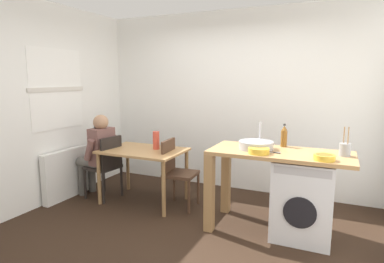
# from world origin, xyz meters

# --- Properties ---
(ground_plane) EXTENTS (5.46, 5.46, 0.00)m
(ground_plane) POSITION_xyz_m (0.00, 0.00, 0.00)
(ground_plane) COLOR black
(wall_back) EXTENTS (4.60, 0.10, 2.70)m
(wall_back) POSITION_xyz_m (0.00, 1.75, 1.35)
(wall_back) COLOR white
(wall_back) RESTS_ON ground_plane
(wall_window_side) EXTENTS (0.12, 3.80, 2.70)m
(wall_window_side) POSITION_xyz_m (-2.15, 0.00, 1.35)
(wall_window_side) COLOR white
(wall_window_side) RESTS_ON ground_plane
(radiator) EXTENTS (0.10, 0.80, 0.70)m
(radiator) POSITION_xyz_m (-2.02, 0.30, 0.35)
(radiator) COLOR white
(radiator) RESTS_ON ground_plane
(dining_table) EXTENTS (1.10, 0.76, 0.74)m
(dining_table) POSITION_xyz_m (-0.93, 0.63, 0.64)
(dining_table) COLOR tan
(dining_table) RESTS_ON ground_plane
(chair_person_seat) EXTENTS (0.44, 0.44, 0.90)m
(chair_person_seat) POSITION_xyz_m (-1.48, 0.52, 0.51)
(chair_person_seat) COLOR black
(chair_person_seat) RESTS_ON ground_plane
(chair_opposite) EXTENTS (0.43, 0.43, 0.90)m
(chair_opposite) POSITION_xyz_m (-0.46, 0.67, 0.51)
(chair_opposite) COLOR #4C3323
(chair_opposite) RESTS_ON ground_plane
(seated_person) EXTENTS (0.52, 0.53, 1.20)m
(seated_person) POSITION_xyz_m (-1.64, 0.54, 0.67)
(seated_person) COLOR #595651
(seated_person) RESTS_ON ground_plane
(kitchen_counter) EXTENTS (1.50, 0.68, 0.92)m
(kitchen_counter) POSITION_xyz_m (0.70, 0.47, 0.76)
(kitchen_counter) COLOR tan
(kitchen_counter) RESTS_ON ground_plane
(washing_machine) EXTENTS (0.60, 0.61, 0.86)m
(washing_machine) POSITION_xyz_m (1.18, 0.47, 0.43)
(washing_machine) COLOR silver
(washing_machine) RESTS_ON ground_plane
(sink_basin) EXTENTS (0.38, 0.38, 0.09)m
(sink_basin) POSITION_xyz_m (0.65, 0.47, 0.97)
(sink_basin) COLOR #9EA0A5
(sink_basin) RESTS_ON kitchen_counter
(tap) EXTENTS (0.02, 0.02, 0.28)m
(tap) POSITION_xyz_m (0.65, 0.65, 1.06)
(tap) COLOR #B2B2B7
(tap) RESTS_ON kitchen_counter
(bottle_tall_green) EXTENTS (0.07, 0.07, 0.27)m
(bottle_tall_green) POSITION_xyz_m (0.91, 0.74, 1.04)
(bottle_tall_green) COLOR brown
(bottle_tall_green) RESTS_ON kitchen_counter
(mixing_bowl) EXTENTS (0.22, 0.22, 0.06)m
(mixing_bowl) POSITION_xyz_m (0.73, 0.27, 0.95)
(mixing_bowl) COLOR gold
(mixing_bowl) RESTS_ON kitchen_counter
(utensil_crock) EXTENTS (0.11, 0.11, 0.30)m
(utensil_crock) POSITION_xyz_m (1.54, 0.52, 0.99)
(utensil_crock) COLOR gray
(utensil_crock) RESTS_ON kitchen_counter
(colander) EXTENTS (0.20, 0.20, 0.06)m
(colander) POSITION_xyz_m (1.36, 0.25, 0.95)
(colander) COLOR gold
(colander) RESTS_ON kitchen_counter
(vase) EXTENTS (0.09, 0.09, 0.25)m
(vase) POSITION_xyz_m (-0.78, 0.73, 0.86)
(vase) COLOR #D84C38
(vase) RESTS_ON dining_table
(scissors) EXTENTS (0.15, 0.06, 0.01)m
(scissors) POSITION_xyz_m (0.86, 0.37, 0.92)
(scissors) COLOR #B2B2B7
(scissors) RESTS_ON kitchen_counter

